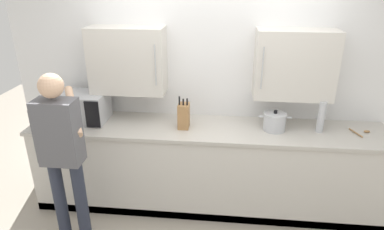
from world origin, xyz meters
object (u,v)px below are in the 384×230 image
knife_block (184,116)px  microwave_oven (79,107)px  wooden_spoon (362,132)px  stock_pot (275,121)px  thermos_flask (321,117)px  person_figure (62,150)px

knife_block → microwave_oven: bearing=176.9°
wooden_spoon → stock_pot: 0.86m
wooden_spoon → stock_pot: stock_pot is taller
thermos_flask → knife_block: (-1.36, -0.03, -0.03)m
person_figure → thermos_flask: bearing=17.9°
stock_pot → thermos_flask: bearing=-0.1°
microwave_oven → thermos_flask: (2.48, -0.03, 0.01)m
thermos_flask → wooden_spoon: (0.42, 0.02, -0.15)m
wooden_spoon → person_figure: size_ratio=0.12×
stock_pot → knife_block: bearing=-177.8°
thermos_flask → knife_block: size_ratio=0.94×
thermos_flask → wooden_spoon: thermos_flask is taller
stock_pot → person_figure: person_figure is taller
thermos_flask → person_figure: size_ratio=0.19×
stock_pot → wooden_spoon: bearing=1.1°
knife_block → wooden_spoon: (1.77, 0.05, -0.12)m
knife_block → wooden_spoon: 1.78m
thermos_flask → knife_block: bearing=-178.5°
wooden_spoon → knife_block: bearing=-178.3°
knife_block → person_figure: (-0.96, -0.71, -0.06)m
microwave_oven → person_figure: 0.80m
knife_block → wooden_spoon: bearing=1.7°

